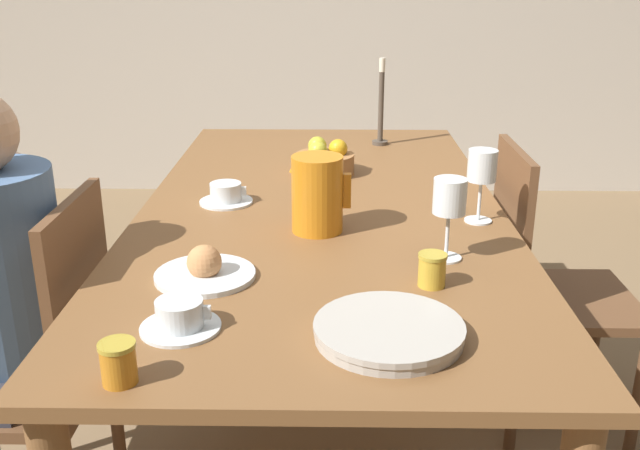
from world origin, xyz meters
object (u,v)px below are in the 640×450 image
Objects in this scene: red_pitcher at (317,194)px; teacup_across at (226,195)px; jam_jar_red at (432,268)px; fruit_bowl at (325,160)px; candlestick_tall at (381,112)px; teacup_near_person at (180,317)px; wine_glass_juice at (449,201)px; bread_plate at (205,269)px; wine_glass_water at (482,169)px; serving_tray at (389,331)px; chair_person_side at (40,367)px; chair_opposite at (544,284)px; jam_jar_amber at (118,361)px.

red_pitcher reaches higher than teacup_across.
teacup_across is at bearing 133.00° from jam_jar_red.
jam_jar_red is 0.89m from fruit_bowl.
teacup_near_person is at bearing -107.67° from candlestick_tall.
teacup_across is at bearing 144.63° from wine_glass_juice.
bread_plate is at bearing -107.05° from fruit_bowl.
red_pitcher is at bearing 149.07° from wine_glass_juice.
bread_plate is at bearing 176.07° from jam_jar_red.
wine_glass_water is at bearing -47.72° from fruit_bowl.
wine_glass_water reaches higher than fruit_bowl.
teacup_near_person is at bearing 175.62° from serving_tray.
red_pitcher is at bearing -73.77° from chair_person_side.
bread_plate is at bearing 145.38° from serving_tray.
chair_opposite is 5.98× the size of teacup_across.
candlestick_tall reaches higher than fruit_bowl.
chair_person_side is at bearing -166.10° from wine_glass_water.
wine_glass_juice is (-0.12, -0.26, -0.00)m from wine_glass_water.
red_pitcher is (0.68, 0.20, 0.39)m from chair_person_side.
red_pitcher is 0.35m from teacup_across.
fruit_bowl is (0.28, 0.31, 0.02)m from teacup_across.
serving_tray is at bearing -113.08° from wine_glass_juice.
wine_glass_water is 0.89× the size of bread_plate.
jam_jar_amber reaches higher than teacup_near_person.
bread_plate reaches higher than serving_tray.
serving_tray is at bearing -83.32° from fruit_bowl.
jam_jar_red is at bearing -113.60° from wine_glass_water.
jam_jar_red is (0.49, -0.03, 0.02)m from bread_plate.
jam_jar_red is 0.38× the size of fruit_bowl.
candlestick_tall is (0.22, 0.94, 0.03)m from red_pitcher.
chair_person_side is 4.64× the size of red_pitcher.
teacup_across is 0.55× the size of serving_tray.
candlestick_tall is at bearing 94.23° from wine_glass_juice.
wine_glass_juice reaches higher than chair_opposite.
teacup_across is (-0.02, 0.75, 0.00)m from teacup_near_person.
wine_glass_water is 0.61× the size of candlestick_tall.
chair_opposite is 1.08m from serving_tray.
teacup_near_person is 0.69× the size of bread_plate.
candlestick_tall is at bearing -142.62° from chair_opposite.
candlestick_tall is at bearing 69.51° from bread_plate.
teacup_near_person is at bearing -103.79° from fruit_bowl.
jam_jar_red is at bearing -52.94° from red_pitcher.
chair_opposite is 0.80m from fruit_bowl.
wine_glass_juice is at bearing 40.93° from jam_jar_amber.
bread_plate is at bearing -150.80° from wine_glass_water.
candlestick_tall is at bearing 91.32° from jam_jar_red.
jam_jar_amber is at bearing -139.07° from wine_glass_juice.
chair_person_side is at bearing 142.72° from teacup_near_person.
serving_tray is (0.39, -0.03, -0.01)m from teacup_near_person.
chair_opposite is at bearing -17.98° from fruit_bowl.
red_pitcher reaches higher than wine_glass_water.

